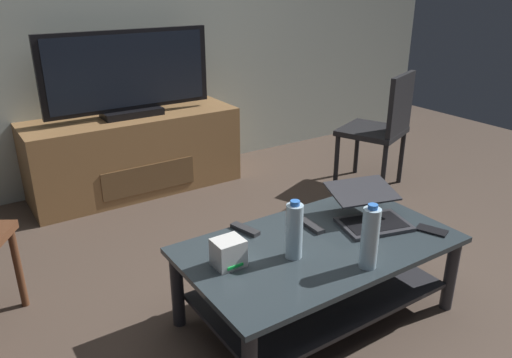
{
  "coord_description": "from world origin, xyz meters",
  "views": [
    {
      "loc": [
        -1.31,
        -1.48,
        1.54
      ],
      "look_at": [
        0.01,
        0.53,
        0.56
      ],
      "focal_mm": 34.76,
      "sensor_mm": 36.0,
      "label": 1
    }
  ],
  "objects_px": {
    "television": "(129,76)",
    "water_bottle_near": "(370,238)",
    "dining_chair": "(383,125)",
    "tv_remote": "(245,229)",
    "coffee_table": "(318,265)",
    "soundbar_remote": "(311,226)",
    "router_box": "(228,253)",
    "media_cabinet": "(135,153)",
    "water_bottle_far": "(295,231)",
    "laptop": "(369,211)",
    "cell_phone": "(432,230)"
  },
  "relations": [
    {
      "from": "laptop",
      "to": "router_box",
      "type": "relative_size",
      "value": 3.47
    },
    {
      "from": "laptop",
      "to": "water_bottle_near",
      "type": "relative_size",
      "value": 1.52
    },
    {
      "from": "television",
      "to": "router_box",
      "type": "bearing_deg",
      "value": -98.9
    },
    {
      "from": "dining_chair",
      "to": "soundbar_remote",
      "type": "distance_m",
      "value": 1.61
    },
    {
      "from": "media_cabinet",
      "to": "laptop",
      "type": "bearing_deg",
      "value": -75.74
    },
    {
      "from": "television",
      "to": "tv_remote",
      "type": "bearing_deg",
      "value": -92.61
    },
    {
      "from": "dining_chair",
      "to": "router_box",
      "type": "xyz_separation_m",
      "value": [
        -1.88,
        -0.91,
        -0.04
      ]
    },
    {
      "from": "router_box",
      "to": "soundbar_remote",
      "type": "bearing_deg",
      "value": 7.8
    },
    {
      "from": "coffee_table",
      "to": "router_box",
      "type": "distance_m",
      "value": 0.49
    },
    {
      "from": "laptop",
      "to": "tv_remote",
      "type": "relative_size",
      "value": 2.75
    },
    {
      "from": "water_bottle_near",
      "to": "laptop",
      "type": "bearing_deg",
      "value": 44.14
    },
    {
      "from": "coffee_table",
      "to": "soundbar_remote",
      "type": "xyz_separation_m",
      "value": [
        0.06,
        0.13,
        0.13
      ]
    },
    {
      "from": "laptop",
      "to": "water_bottle_far",
      "type": "bearing_deg",
      "value": -172.95
    },
    {
      "from": "router_box",
      "to": "media_cabinet",
      "type": "bearing_deg",
      "value": 81.2
    },
    {
      "from": "dining_chair",
      "to": "soundbar_remote",
      "type": "bearing_deg",
      "value": -148.66
    },
    {
      "from": "tv_remote",
      "to": "router_box",
      "type": "bearing_deg",
      "value": -149.71
    },
    {
      "from": "water_bottle_far",
      "to": "tv_remote",
      "type": "bearing_deg",
      "value": 99.44
    },
    {
      "from": "television",
      "to": "water_bottle_near",
      "type": "bearing_deg",
      "value": -85.16
    },
    {
      "from": "coffee_table",
      "to": "water_bottle_near",
      "type": "relative_size",
      "value": 4.39
    },
    {
      "from": "media_cabinet",
      "to": "water_bottle_near",
      "type": "distance_m",
      "value": 2.26
    },
    {
      "from": "water_bottle_near",
      "to": "television",
      "type": "bearing_deg",
      "value": 94.84
    },
    {
      "from": "coffee_table",
      "to": "router_box",
      "type": "relative_size",
      "value": 9.98
    },
    {
      "from": "television",
      "to": "cell_phone",
      "type": "bearing_deg",
      "value": -72.75
    },
    {
      "from": "dining_chair",
      "to": "coffee_table",
      "type": "bearing_deg",
      "value": -145.91
    },
    {
      "from": "coffee_table",
      "to": "soundbar_remote",
      "type": "relative_size",
      "value": 7.9
    },
    {
      "from": "dining_chair",
      "to": "water_bottle_near",
      "type": "bearing_deg",
      "value": -138.51
    },
    {
      "from": "soundbar_remote",
      "to": "media_cabinet",
      "type": "bearing_deg",
      "value": 98.88
    },
    {
      "from": "dining_chair",
      "to": "cell_phone",
      "type": "bearing_deg",
      "value": -127.68
    },
    {
      "from": "coffee_table",
      "to": "soundbar_remote",
      "type": "bearing_deg",
      "value": 65.65
    },
    {
      "from": "coffee_table",
      "to": "television",
      "type": "height_order",
      "value": "television"
    },
    {
      "from": "media_cabinet",
      "to": "dining_chair",
      "type": "relative_size",
      "value": 1.74
    },
    {
      "from": "media_cabinet",
      "to": "laptop",
      "type": "xyz_separation_m",
      "value": [
        0.49,
        -1.94,
        0.17
      ]
    },
    {
      "from": "router_box",
      "to": "cell_phone",
      "type": "xyz_separation_m",
      "value": [
        0.97,
        -0.28,
        -0.06
      ]
    },
    {
      "from": "water_bottle_far",
      "to": "tv_remote",
      "type": "distance_m",
      "value": 0.34
    },
    {
      "from": "soundbar_remote",
      "to": "laptop",
      "type": "bearing_deg",
      "value": -18.01
    },
    {
      "from": "dining_chair",
      "to": "laptop",
      "type": "distance_m",
      "value": 1.45
    },
    {
      "from": "dining_chair",
      "to": "soundbar_remote",
      "type": "height_order",
      "value": "dining_chair"
    },
    {
      "from": "coffee_table",
      "to": "soundbar_remote",
      "type": "height_order",
      "value": "soundbar_remote"
    },
    {
      "from": "router_box",
      "to": "tv_remote",
      "type": "xyz_separation_m",
      "value": [
        0.22,
        0.22,
        -0.05
      ]
    },
    {
      "from": "water_bottle_far",
      "to": "cell_phone",
      "type": "distance_m",
      "value": 0.73
    },
    {
      "from": "water_bottle_far",
      "to": "television",
      "type": "bearing_deg",
      "value": 89.32
    },
    {
      "from": "laptop",
      "to": "soundbar_remote",
      "type": "height_order",
      "value": "laptop"
    },
    {
      "from": "coffee_table",
      "to": "water_bottle_far",
      "type": "bearing_deg",
      "value": -169.21
    },
    {
      "from": "water_bottle_far",
      "to": "tv_remote",
      "type": "xyz_separation_m",
      "value": [
        -0.05,
        0.32,
        -0.12
      ]
    },
    {
      "from": "coffee_table",
      "to": "water_bottle_near",
      "type": "bearing_deg",
      "value": -82.18
    },
    {
      "from": "television",
      "to": "dining_chair",
      "type": "xyz_separation_m",
      "value": [
        1.59,
        -0.98,
        -0.38
      ]
    },
    {
      "from": "dining_chair",
      "to": "tv_remote",
      "type": "relative_size",
      "value": 5.61
    },
    {
      "from": "router_box",
      "to": "tv_remote",
      "type": "height_order",
      "value": "router_box"
    },
    {
      "from": "water_bottle_near",
      "to": "soundbar_remote",
      "type": "relative_size",
      "value": 1.8
    },
    {
      "from": "television",
      "to": "router_box",
      "type": "xyz_separation_m",
      "value": [
        -0.3,
        -1.89,
        -0.42
      ]
    }
  ]
}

